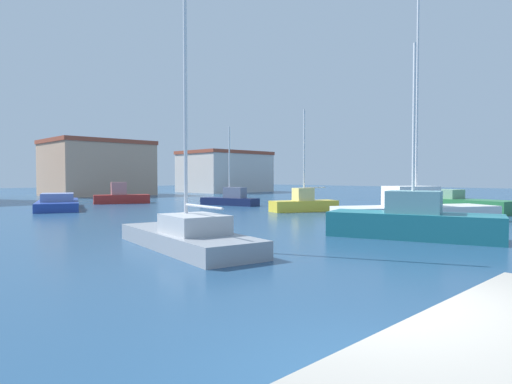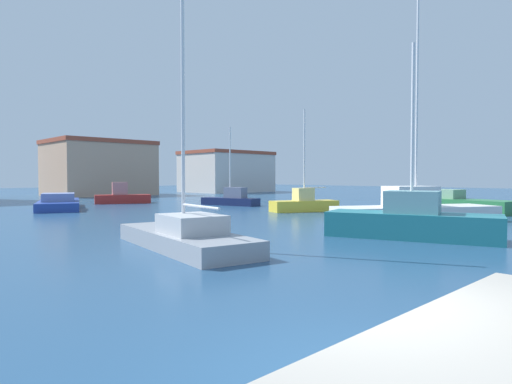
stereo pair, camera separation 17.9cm
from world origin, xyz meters
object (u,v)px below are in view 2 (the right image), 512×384
at_px(motorboat_green_center_channel, 450,203).
at_px(sailboat_teal_inner_mooring, 411,221).
at_px(sailboat_white_near_pier, 414,209).
at_px(motorboat_red_distant_east, 122,197).
at_px(sailboat_navy_behind_lamppost, 231,199).
at_px(sailboat_yellow_outer_mooring, 304,203).
at_px(motorboat_blue_distant_north, 59,203).
at_px(sailboat_grey_far_left, 185,235).

xyz_separation_m(motorboat_green_center_channel, sailboat_teal_inner_mooring, (-14.77, -4.57, 0.12)).
bearing_deg(sailboat_white_near_pier, motorboat_red_distant_east, 97.99).
distance_m(sailboat_white_near_pier, sailboat_navy_behind_lamppost, 17.11).
bearing_deg(sailboat_yellow_outer_mooring, sailboat_teal_inner_mooring, -122.17).
distance_m(sailboat_navy_behind_lamppost, sailboat_yellow_outer_mooring, 8.48).
height_order(sailboat_navy_behind_lamppost, sailboat_yellow_outer_mooring, sailboat_yellow_outer_mooring).
distance_m(motorboat_red_distant_east, motorboat_blue_distant_north, 7.11).
height_order(motorboat_red_distant_east, sailboat_navy_behind_lamppost, sailboat_navy_behind_lamppost).
distance_m(sailboat_grey_far_left, sailboat_yellow_outer_mooring, 16.65).
distance_m(sailboat_teal_inner_mooring, sailboat_white_near_pier, 6.70).
distance_m(sailboat_teal_inner_mooring, sailboat_yellow_outer_mooring, 13.49).
distance_m(motorboat_blue_distant_north, sailboat_navy_behind_lamppost, 13.31).
relative_size(sailboat_teal_inner_mooring, sailboat_navy_behind_lamppost, 1.15).
bearing_deg(motorboat_green_center_channel, sailboat_teal_inner_mooring, -162.82).
bearing_deg(motorboat_blue_distant_north, sailboat_teal_inner_mooring, -81.02).
xyz_separation_m(sailboat_grey_far_left, sailboat_navy_behind_lamppost, (15.59, 15.82, 0.09)).
bearing_deg(sailboat_white_near_pier, sailboat_grey_far_left, 175.06).
xyz_separation_m(sailboat_grey_far_left, sailboat_teal_inner_mooring, (7.75, -4.06, 0.22)).
distance_m(motorboat_red_distant_east, sailboat_yellow_outer_mooring, 17.87).
bearing_deg(sailboat_teal_inner_mooring, sailboat_navy_behind_lamppost, 68.49).
bearing_deg(sailboat_white_near_pier, sailboat_navy_behind_lamppost, 84.03).
xyz_separation_m(motorboat_blue_distant_north, sailboat_teal_inner_mooring, (4.08, -25.80, 0.25)).
bearing_deg(sailboat_teal_inner_mooring, sailboat_white_near_pier, 25.30).
height_order(motorboat_red_distant_east, sailboat_white_near_pier, sailboat_white_near_pier).
bearing_deg(sailboat_white_near_pier, motorboat_blue_distant_north, 113.84).
bearing_deg(sailboat_navy_behind_lamppost, motorboat_green_center_channel, -65.64).
relative_size(sailboat_grey_far_left, motorboat_green_center_channel, 1.00).
xyz_separation_m(sailboat_white_near_pier, sailboat_yellow_outer_mooring, (1.13, 8.56, -0.09)).
distance_m(motorboat_green_center_channel, sailboat_white_near_pier, 8.88).
relative_size(motorboat_green_center_channel, sailboat_white_near_pier, 0.66).
distance_m(motorboat_green_center_channel, sailboat_teal_inner_mooring, 15.46).
relative_size(motorboat_red_distant_east, motorboat_blue_distant_north, 0.54).
bearing_deg(sailboat_navy_behind_lamppost, sailboat_grey_far_left, -134.57).
bearing_deg(motorboat_green_center_channel, motorboat_red_distant_east, 117.11).
relative_size(motorboat_green_center_channel, sailboat_navy_behind_lamppost, 1.32).
relative_size(sailboat_grey_far_left, sailboat_yellow_outer_mooring, 1.24).
distance_m(sailboat_grey_far_left, sailboat_navy_behind_lamppost, 22.21).
bearing_deg(sailboat_navy_behind_lamppost, sailboat_white_near_pier, -95.97).
bearing_deg(sailboat_navy_behind_lamppost, motorboat_red_distant_east, 121.60).
xyz_separation_m(motorboat_green_center_channel, sailboat_yellow_outer_mooring, (-7.59, 6.85, 0.02)).
height_order(sailboat_teal_inner_mooring, sailboat_navy_behind_lamppost, sailboat_teal_inner_mooring).
xyz_separation_m(motorboat_red_distant_east, sailboat_teal_inner_mooring, (-2.44, -28.65, 0.06)).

